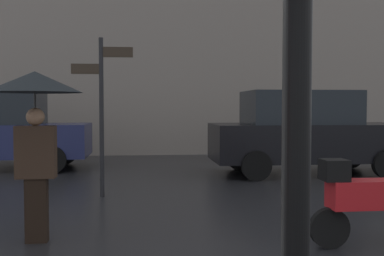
% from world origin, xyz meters
% --- Properties ---
extents(pedestrian_with_umbrella, '(1.09, 1.09, 2.02)m').
position_xyz_m(pedestrian_with_umbrella, '(-1.88, 3.61, 1.65)').
color(pedestrian_with_umbrella, black).
rests_on(pedestrian_with_umbrella, ground).
extents(parked_scooter, '(1.43, 0.32, 1.23)m').
position_xyz_m(parked_scooter, '(1.90, 3.00, 0.56)').
color(parked_scooter, black).
rests_on(parked_scooter, ground).
extents(parked_car_left, '(4.58, 2.04, 1.98)m').
position_xyz_m(parked_car_left, '(3.23, 8.74, 1.00)').
color(parked_car_left, black).
rests_on(parked_car_left, ground).
extents(street_signpost, '(1.08, 0.08, 2.82)m').
position_xyz_m(street_signpost, '(-1.35, 6.38, 1.72)').
color(street_signpost, black).
rests_on(street_signpost, ground).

